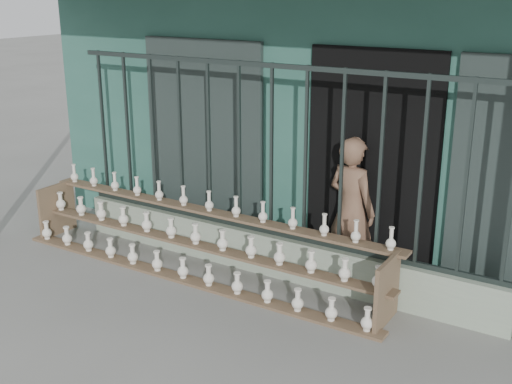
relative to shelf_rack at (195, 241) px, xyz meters
The scene contains 6 objects.
ground 1.18m from the shelf_rack, 51.90° to the right, with size 60.00×60.00×0.00m, color slate.
workshop_building 3.64m from the shelf_rack, 78.21° to the left, with size 7.40×6.60×3.21m.
parapet_wall 0.82m from the shelf_rack, 30.89° to the left, with size 5.00×0.20×0.45m, color #93A28B.
security_fence 1.28m from the shelf_rack, 30.89° to the left, with size 5.00×0.04×1.80m.
shelf_rack is the anchor object (origin of this frame).
elderly_woman 1.69m from the shelf_rack, 25.94° to the left, with size 0.56×0.37×1.54m, color brown.
Camera 1 is at (3.20, -4.19, 2.96)m, focal length 45.00 mm.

